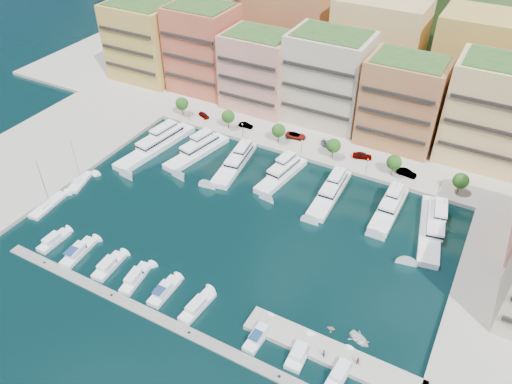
{
  "coord_description": "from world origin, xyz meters",
  "views": [
    {
      "loc": [
        42.7,
        -72.3,
        74.82
      ],
      "look_at": [
        0.44,
        5.21,
        6.0
      ],
      "focal_mm": 35.0,
      "sensor_mm": 36.0,
      "label": 1
    }
  ],
  "objects_px": {
    "tree_5": "(461,181)",
    "yacht_2": "(236,161)",
    "lamppost_0": "(189,113)",
    "car_0": "(204,115)",
    "person_1": "(357,361)",
    "tree_1": "(228,116)",
    "cruiser_1": "(78,252)",
    "tender_3": "(366,342)",
    "car_3": "(329,145)",
    "yacht_6": "(431,226)",
    "yacht_0": "(158,144)",
    "tree_0": "(182,104)",
    "yacht_5": "(390,206)",
    "person_0": "(324,353)",
    "cruiser_3": "(135,278)",
    "sailboat_0": "(48,206)",
    "yacht_3": "(282,173)",
    "cruiser_0": "(54,241)",
    "cruiser_5": "(197,307)",
    "cruiser_7": "(259,335)",
    "car_1": "(246,125)",
    "cruiser_2": "(109,266)",
    "cruiser_9": "(340,372)",
    "lamppost_2": "(302,145)",
    "tree_2": "(279,130)",
    "lamppost_3": "(367,163)",
    "tender_2": "(360,339)",
    "tree_4": "(394,162)",
    "lamppost_1": "(243,128)",
    "lamppost_4": "(440,184)",
    "cruiser_4": "(164,291)",
    "tender_1": "(331,328)",
    "cruiser_8": "(299,353)",
    "yacht_4": "(331,191)",
    "yacht_1": "(198,150)",
    "car_2": "(296,136)"
  },
  "relations": [
    {
      "from": "cruiser_5",
      "to": "cruiser_7",
      "type": "bearing_deg",
      "value": -0.06
    },
    {
      "from": "yacht_3",
      "to": "person_0",
      "type": "xyz_separation_m",
      "value": [
        29.52,
        -44.23,
        0.71
      ]
    },
    {
      "from": "tender_3",
      "to": "tender_2",
      "type": "bearing_deg",
      "value": 68.16
    },
    {
      "from": "cruiser_3",
      "to": "cruiser_5",
      "type": "distance_m",
      "value": 14.71
    },
    {
      "from": "car_0",
      "to": "tree_4",
      "type": "bearing_deg",
      "value": -68.47
    },
    {
      "from": "yacht_5",
      "to": "person_0",
      "type": "xyz_separation_m",
      "value": [
        1.72,
        -44.19,
        0.71
      ]
    },
    {
      "from": "lamppost_0",
      "to": "car_0",
      "type": "xyz_separation_m",
      "value": [
        2.35,
        4.16,
        -2.13
      ]
    },
    {
      "from": "yacht_6",
      "to": "cruiser_2",
      "type": "relative_size",
      "value": 2.87
    },
    {
      "from": "car_0",
      "to": "person_0",
      "type": "relative_size",
      "value": 2.22
    },
    {
      "from": "yacht_2",
      "to": "person_0",
      "type": "height_order",
      "value": "yacht_2"
    },
    {
      "from": "cruiser_0",
      "to": "person_0",
      "type": "distance_m",
      "value": 62.11
    },
    {
      "from": "lamppost_2",
      "to": "cruiser_2",
      "type": "height_order",
      "value": "lamppost_2"
    },
    {
      "from": "yacht_4",
      "to": "car_0",
      "type": "distance_m",
      "value": 49.37
    },
    {
      "from": "tree_5",
      "to": "person_1",
      "type": "distance_m",
      "value": 55.9
    },
    {
      "from": "tree_1",
      "to": "person_1",
      "type": "height_order",
      "value": "tree_1"
    },
    {
      "from": "lamppost_0",
      "to": "car_2",
      "type": "height_order",
      "value": "lamppost_0"
    },
    {
      "from": "cruiser_2",
      "to": "person_0",
      "type": "bearing_deg",
      "value": 1.4
    },
    {
      "from": "lamppost_4",
      "to": "cruiser_9",
      "type": "relative_size",
      "value": 0.48
    },
    {
      "from": "cruiser_1",
      "to": "cruiser_8",
      "type": "xyz_separation_m",
      "value": [
        50.95,
        0.04,
        -0.02
      ]
    },
    {
      "from": "yacht_3",
      "to": "tender_1",
      "type": "distance_m",
      "value": 47.31
    },
    {
      "from": "cruiser_2",
      "to": "cruiser_9",
      "type": "height_order",
      "value": "same"
    },
    {
      "from": "cruiser_1",
      "to": "sailboat_0",
      "type": "relative_size",
      "value": 0.69
    },
    {
      "from": "cruiser_3",
      "to": "sailboat_0",
      "type": "distance_m",
      "value": 33.96
    },
    {
      "from": "lamppost_2",
      "to": "cruiser_3",
      "type": "relative_size",
      "value": 0.48
    },
    {
      "from": "tree_0",
      "to": "yacht_2",
      "type": "bearing_deg",
      "value": -27.57
    },
    {
      "from": "tree_1",
      "to": "cruiser_1",
      "type": "bearing_deg",
      "value": -91.79
    },
    {
      "from": "yacht_3",
      "to": "car_1",
      "type": "relative_size",
      "value": 4.43
    },
    {
      "from": "lamppost_0",
      "to": "cruiser_2",
      "type": "xyz_separation_m",
      "value": [
        18.5,
        -55.79,
        -3.28
      ]
    },
    {
      "from": "yacht_3",
      "to": "cruiser_3",
      "type": "xyz_separation_m",
      "value": [
        -10.14,
        -45.37,
        -0.66
      ]
    },
    {
      "from": "tree_5",
      "to": "yacht_2",
      "type": "distance_m",
      "value": 55.31
    },
    {
      "from": "tree_2",
      "to": "yacht_5",
      "type": "bearing_deg",
      "value": -19.84
    },
    {
      "from": "yacht_6",
      "to": "yacht_0",
      "type": "bearing_deg",
      "value": -178.6
    },
    {
      "from": "tree_5",
      "to": "yacht_5",
      "type": "distance_m",
      "value": 18.3
    },
    {
      "from": "cruiser_1",
      "to": "yacht_3",
      "type": "bearing_deg",
      "value": 60.8
    },
    {
      "from": "yacht_2",
      "to": "person_1",
      "type": "relative_size",
      "value": 13.38
    },
    {
      "from": "tender_3",
      "to": "car_3",
      "type": "distance_m",
      "value": 61.75
    },
    {
      "from": "tree_4",
      "to": "lamppost_1",
      "type": "xyz_separation_m",
      "value": [
        -42.0,
        -2.3,
        -0.92
      ]
    },
    {
      "from": "yacht_1",
      "to": "cruiser_7",
      "type": "relative_size",
      "value": 2.62
    },
    {
      "from": "tree_2",
      "to": "lamppost_3",
      "type": "relative_size",
      "value": 1.35
    },
    {
      "from": "cruiser_7",
      "to": "cruiser_3",
      "type": "bearing_deg",
      "value": 179.97
    },
    {
      "from": "cruiser_4",
      "to": "tender_2",
      "type": "relative_size",
      "value": 1.91
    },
    {
      "from": "lamppost_0",
      "to": "yacht_2",
      "type": "distance_m",
      "value": 25.51
    },
    {
      "from": "lamppost_1",
      "to": "lamppost_3",
      "type": "relative_size",
      "value": 1.0
    },
    {
      "from": "lamppost_1",
      "to": "cruiser_9",
      "type": "height_order",
      "value": "lamppost_1"
    },
    {
      "from": "yacht_0",
      "to": "cruiser_7",
      "type": "xyz_separation_m",
      "value": [
        53.86,
        -41.35,
        -0.64
      ]
    },
    {
      "from": "tree_1",
      "to": "yacht_0",
      "type": "bearing_deg",
      "value": -126.76
    },
    {
      "from": "yacht_0",
      "to": "cruiser_1",
      "type": "height_order",
      "value": "yacht_0"
    },
    {
      "from": "tender_1",
      "to": "cruiser_8",
      "type": "bearing_deg",
      "value": 152.18
    },
    {
      "from": "cruiser_0",
      "to": "cruiser_2",
      "type": "xyz_separation_m",
      "value": [
        15.51,
        -0.0,
        -0.0
      ]
    },
    {
      "from": "tree_4",
      "to": "cruiser_0",
      "type": "xyz_separation_m",
      "value": [
        -57.01,
        -58.08,
        -4.2
      ]
    }
  ]
}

